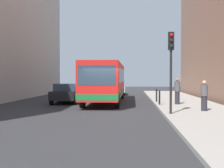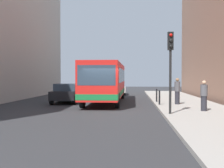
{
  "view_description": "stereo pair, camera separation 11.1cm",
  "coord_description": "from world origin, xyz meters",
  "px_view_note": "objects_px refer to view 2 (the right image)",
  "views": [
    {
      "loc": [
        1.56,
        -16.83,
        2.01
      ],
      "look_at": [
        0.2,
        2.86,
        1.5
      ],
      "focal_mm": 44.72,
      "sensor_mm": 36.0,
      "label": 1
    },
    {
      "loc": [
        1.67,
        -16.82,
        2.01
      ],
      "look_at": [
        0.2,
        2.86,
        1.5
      ],
      "focal_mm": 44.72,
      "sensor_mm": 36.0,
      "label": 2
    }
  ],
  "objects_px": {
    "car_behind_bus": "(117,88)",
    "bollard_near": "(159,98)",
    "traffic_light": "(170,57)",
    "bollard_mid": "(157,95)",
    "pedestrian_near_signal": "(204,96)",
    "pedestrian_mid_sidewalk": "(177,91)",
    "car_beside_bus": "(66,93)",
    "bus": "(106,80)"
  },
  "relations": [
    {
      "from": "bus",
      "to": "bollard_near",
      "type": "relative_size",
      "value": 11.61
    },
    {
      "from": "car_behind_bus",
      "to": "pedestrian_mid_sidewalk",
      "type": "xyz_separation_m",
      "value": [
        4.8,
        -12.23,
        0.26
      ]
    },
    {
      "from": "pedestrian_near_signal",
      "to": "car_behind_bus",
      "type": "bearing_deg",
      "value": 21.49
    },
    {
      "from": "car_beside_bus",
      "to": "pedestrian_near_signal",
      "type": "relative_size",
      "value": 2.72
    },
    {
      "from": "traffic_light",
      "to": "bollard_mid",
      "type": "distance_m",
      "value": 7.21
    },
    {
      "from": "bus",
      "to": "pedestrian_mid_sidewalk",
      "type": "bearing_deg",
      "value": 152.69
    },
    {
      "from": "car_behind_bus",
      "to": "pedestrian_mid_sidewalk",
      "type": "bearing_deg",
      "value": 107.98
    },
    {
      "from": "car_beside_bus",
      "to": "bollard_near",
      "type": "xyz_separation_m",
      "value": [
        6.94,
        -2.58,
        -0.16
      ]
    },
    {
      "from": "car_beside_bus",
      "to": "traffic_light",
      "type": "distance_m",
      "value": 10.3
    },
    {
      "from": "pedestrian_mid_sidewalk",
      "to": "bollard_near",
      "type": "bearing_deg",
      "value": 128.39
    },
    {
      "from": "pedestrian_near_signal",
      "to": "pedestrian_mid_sidewalk",
      "type": "bearing_deg",
      "value": 15.19
    },
    {
      "from": "bus",
      "to": "car_behind_bus",
      "type": "xyz_separation_m",
      "value": [
        0.31,
        9.56,
        -0.94
      ]
    },
    {
      "from": "car_beside_bus",
      "to": "car_behind_bus",
      "type": "distance_m",
      "value": 10.57
    },
    {
      "from": "car_beside_bus",
      "to": "bollard_mid",
      "type": "xyz_separation_m",
      "value": [
        6.94,
        -0.37,
        -0.16
      ]
    },
    {
      "from": "car_beside_bus",
      "to": "bus",
      "type": "bearing_deg",
      "value": -175.7
    },
    {
      "from": "bollard_near",
      "to": "bollard_mid",
      "type": "relative_size",
      "value": 1.0
    },
    {
      "from": "traffic_light",
      "to": "bollard_mid",
      "type": "xyz_separation_m",
      "value": [
        -0.1,
        6.81,
        -2.38
      ]
    },
    {
      "from": "bollard_mid",
      "to": "pedestrian_near_signal",
      "type": "height_order",
      "value": "pedestrian_near_signal"
    },
    {
      "from": "bus",
      "to": "car_beside_bus",
      "type": "height_order",
      "value": "bus"
    },
    {
      "from": "car_beside_bus",
      "to": "car_behind_bus",
      "type": "relative_size",
      "value": 1.0
    },
    {
      "from": "car_behind_bus",
      "to": "traffic_light",
      "type": "xyz_separation_m",
      "value": [
        3.67,
        -17.19,
        2.22
      ]
    },
    {
      "from": "car_behind_bus",
      "to": "traffic_light",
      "type": "distance_m",
      "value": 17.72
    },
    {
      "from": "car_beside_bus",
      "to": "traffic_light",
      "type": "height_order",
      "value": "traffic_light"
    },
    {
      "from": "car_beside_bus",
      "to": "car_behind_bus",
      "type": "bearing_deg",
      "value": -112.7
    },
    {
      "from": "traffic_light",
      "to": "bollard_mid",
      "type": "relative_size",
      "value": 4.32
    },
    {
      "from": "bollard_mid",
      "to": "pedestrian_near_signal",
      "type": "distance_m",
      "value": 5.88
    },
    {
      "from": "car_behind_bus",
      "to": "bollard_mid",
      "type": "xyz_separation_m",
      "value": [
        3.57,
        -10.38,
        -0.16
      ]
    },
    {
      "from": "bus",
      "to": "car_beside_bus",
      "type": "relative_size",
      "value": 2.44
    },
    {
      "from": "traffic_light",
      "to": "bollard_near",
      "type": "relative_size",
      "value": 4.32
    },
    {
      "from": "car_beside_bus",
      "to": "traffic_light",
      "type": "xyz_separation_m",
      "value": [
        7.04,
        -7.18,
        2.22
      ]
    },
    {
      "from": "car_behind_bus",
      "to": "bollard_near",
      "type": "xyz_separation_m",
      "value": [
        3.57,
        -12.6,
        -0.16
      ]
    },
    {
      "from": "car_behind_bus",
      "to": "bollard_mid",
      "type": "relative_size",
      "value": 4.74
    },
    {
      "from": "bus",
      "to": "pedestrian_mid_sidewalk",
      "type": "distance_m",
      "value": 5.8
    },
    {
      "from": "pedestrian_near_signal",
      "to": "bus",
      "type": "bearing_deg",
      "value": 45.28
    },
    {
      "from": "traffic_light",
      "to": "bollard_near",
      "type": "height_order",
      "value": "traffic_light"
    },
    {
      "from": "bollard_near",
      "to": "pedestrian_near_signal",
      "type": "distance_m",
      "value": 3.89
    },
    {
      "from": "car_behind_bus",
      "to": "pedestrian_near_signal",
      "type": "bearing_deg",
      "value": 106.19
    },
    {
      "from": "pedestrian_mid_sidewalk",
      "to": "bus",
      "type": "bearing_deg",
      "value": 84.22
    },
    {
      "from": "traffic_light",
      "to": "pedestrian_mid_sidewalk",
      "type": "relative_size",
      "value": 2.31
    },
    {
      "from": "car_behind_bus",
      "to": "pedestrian_mid_sidewalk",
      "type": "height_order",
      "value": "pedestrian_mid_sidewalk"
    },
    {
      "from": "car_behind_bus",
      "to": "bollard_near",
      "type": "relative_size",
      "value": 4.74
    },
    {
      "from": "bus",
      "to": "bollard_mid",
      "type": "relative_size",
      "value": 11.61
    }
  ]
}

